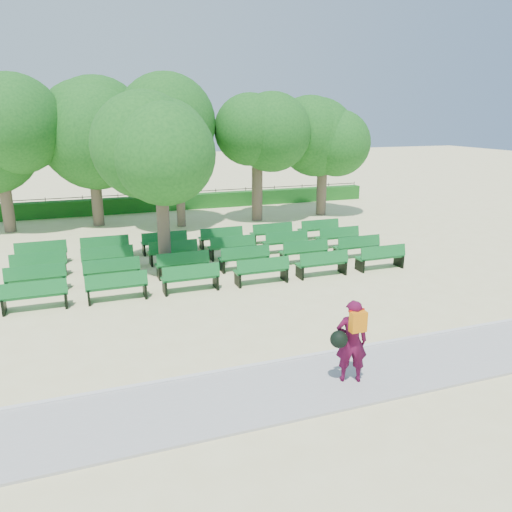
{
  "coord_description": "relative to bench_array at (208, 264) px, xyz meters",
  "views": [
    {
      "loc": [
        -5.25,
        -16.02,
        5.68
      ],
      "look_at": [
        0.16,
        -1.0,
        1.1
      ],
      "focal_mm": 35.0,
      "sensor_mm": 36.0,
      "label": 1
    }
  ],
  "objects": [
    {
      "name": "person",
      "position": [
        0.71,
        -9.46,
        0.93
      ],
      "size": [
        0.93,
        0.65,
        1.86
      ],
      "rotation": [
        0.0,
        0.0,
        2.8
      ],
      "color": "#490A29",
      "rests_on": "ground"
    },
    {
      "name": "bench_array",
      "position": [
        0.0,
        0.0,
        0.0
      ],
      "size": [
        1.93,
        0.74,
        1.19
      ],
      "rotation": [
        0.0,
        0.0,
        0.08
      ],
      "color": "#126828",
      "rests_on": "ground"
    },
    {
      "name": "ground",
      "position": [
        0.77,
        -1.89,
        -0.1
      ],
      "size": [
        120.0,
        120.0,
        0.0
      ],
      "primitive_type": "plane",
      "color": "beige"
    },
    {
      "name": "hedge",
      "position": [
        0.77,
        12.11,
        0.35
      ],
      "size": [
        26.0,
        0.7,
        0.9
      ],
      "primitive_type": "cube",
      "color": "#195C19",
      "rests_on": "ground"
    },
    {
      "name": "tree_line",
      "position": [
        0.77,
        8.11,
        -0.1
      ],
      "size": [
        21.8,
        6.8,
        7.04
      ],
      "primitive_type": null,
      "color": "#1B5C1A",
      "rests_on": "ground"
    },
    {
      "name": "tree_among",
      "position": [
        -1.69,
        -0.37,
        3.99
      ],
      "size": [
        4.44,
        4.44,
        6.11
      ],
      "color": "brown",
      "rests_on": "ground"
    },
    {
      "name": "fence",
      "position": [
        0.77,
        12.51,
        -0.1
      ],
      "size": [
        26.0,
        0.1,
        1.02
      ],
      "primitive_type": null,
      "color": "black",
      "rests_on": "ground"
    },
    {
      "name": "paving",
      "position": [
        0.77,
        -9.29,
        -0.07
      ],
      "size": [
        30.0,
        2.2,
        0.06
      ],
      "primitive_type": "cube",
      "color": "#A5A4A0",
      "rests_on": "ground"
    },
    {
      "name": "curb",
      "position": [
        0.77,
        -8.14,
        -0.05
      ],
      "size": [
        30.0,
        0.12,
        0.1
      ],
      "primitive_type": "cube",
      "color": "silver",
      "rests_on": "ground"
    }
  ]
}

